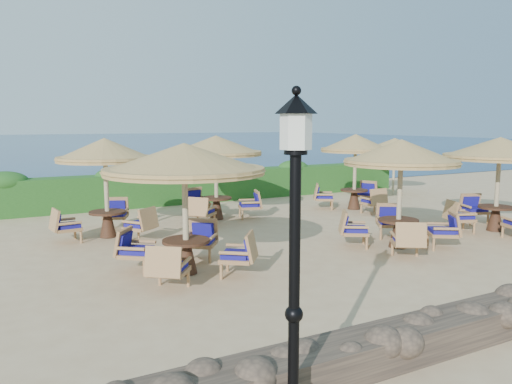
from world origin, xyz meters
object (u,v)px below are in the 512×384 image
Objects in this scene: cafe_set_2 at (499,165)px; cafe_set_3 at (106,169)px; cafe_set_5 at (355,158)px; extra_parasol at (395,144)px; cafe_set_0 at (185,180)px; cafe_set_4 at (216,159)px; cafe_set_1 at (400,174)px; lamp_post at (294,279)px.

cafe_set_3 is (-9.87, 4.34, -0.04)m from cafe_set_2.
cafe_set_2 and cafe_set_5 have the same top height.
cafe_set_0 reaches higher than extra_parasol.
extra_parasol is 0.83× the size of cafe_set_4.
cafe_set_0 is at bearing 175.62° from cafe_set_1.
extra_parasol is at bearing 10.06° from cafe_set_4.
cafe_set_2 is (9.14, -0.27, -0.04)m from cafe_set_0.
cafe_set_2 is 4.87m from cafe_set_5.
cafe_set_0 is 9.15m from cafe_set_2.
cafe_set_0 is 4.14m from cafe_set_3.
cafe_set_4 is (-6.31, 5.27, 0.05)m from cafe_set_2.
extra_parasol is 0.87× the size of cafe_set_5.
cafe_set_0 is (-11.74, -6.57, -0.25)m from extra_parasol.
cafe_set_5 reaches higher than extra_parasol.
cafe_set_0 and cafe_set_4 have the same top height.
cafe_set_5 is (2.56, 4.85, 0.00)m from cafe_set_1.
cafe_set_3 is at bearing -168.65° from extra_parasol.
cafe_set_0 is 1.06× the size of cafe_set_2.
cafe_set_2 is (10.00, 5.15, 0.33)m from lamp_post.
lamp_post is 1.19× the size of cafe_set_5.
cafe_set_0 and cafe_set_3 have the same top height.
extra_parasol is 0.87× the size of cafe_set_1.
extra_parasol is 4.41m from cafe_set_5.
cafe_set_4 is 1.05× the size of cafe_set_5.
extra_parasol is at bearing 43.60° from lamp_post.
cafe_set_2 is 1.11× the size of cafe_set_3.
cafe_set_1 is at bearing 38.99° from lamp_post.
cafe_set_0 is (0.86, 5.43, 0.37)m from lamp_post.
cafe_set_4 is at bearing -169.94° from extra_parasol.
cafe_set_2 is 10.79m from cafe_set_3.
extra_parasol is at bearing 11.35° from cafe_set_3.
extra_parasol is 0.74× the size of cafe_set_0.
cafe_set_5 is at bearing 104.80° from cafe_set_2.
cafe_set_3 and cafe_set_4 have the same top height.
cafe_set_4 and cafe_set_5 have the same top height.
lamp_post is 1.19× the size of cafe_set_1.
cafe_set_3 is (-12.47, -2.50, -0.33)m from extra_parasol.
cafe_set_2 is 1.10× the size of cafe_set_5.
cafe_set_1 is at bearing -65.14° from cafe_set_4.
cafe_set_0 is 1.17× the size of cafe_set_5.
extra_parasol is at bearing 47.49° from cafe_set_1.
lamp_post reaches higher than cafe_set_1.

